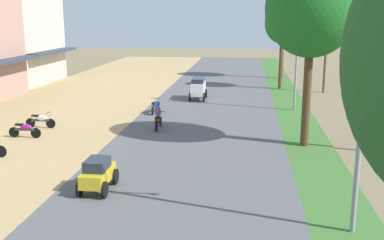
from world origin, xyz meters
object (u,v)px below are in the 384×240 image
median_tree_second (312,9)px  motorbike_ahead_fourth (155,106)px  streetlamp_near (364,91)px  car_hatchback_yellow (98,173)px  car_van_white (198,87)px  parked_motorbike_sixth (41,120)px  median_tree_third (282,23)px  median_tree_fourth (284,3)px  streetlamp_mid (297,49)px  utility_pole_far (327,38)px  motorbike_ahead_third (158,116)px  parked_motorbike_fifth (25,129)px

median_tree_second → motorbike_ahead_fourth: (-9.07, 6.74, -6.22)m
streetlamp_near → motorbike_ahead_fourth: bearing=120.1°
car_hatchback_yellow → car_van_white: bearing=84.9°
parked_motorbike_sixth → median_tree_third: (14.83, 16.52, 5.28)m
car_hatchback_yellow → motorbike_ahead_fourth: bearing=92.7°
median_tree_fourth → streetlamp_mid: size_ratio=1.34×
utility_pole_far → motorbike_ahead_third: utility_pole_far is taller
median_tree_third → car_van_white: (-6.67, -6.30, -4.81)m
median_tree_third → streetlamp_mid: 9.66m
streetlamp_mid → motorbike_ahead_fourth: (-9.42, -2.16, -3.71)m
streetlamp_near → streetlamp_mid: size_ratio=1.03×
median_tree_second → motorbike_ahead_fourth: 12.90m
median_tree_fourth → car_hatchback_yellow: median_tree_fourth is taller
median_tree_third → streetlamp_near: median_tree_third is taller
median_tree_fourth → utility_pole_far: size_ratio=1.10×
motorbike_ahead_fourth → median_tree_fourth: bearing=62.7°
median_tree_second → motorbike_ahead_third: (-7.97, 2.37, -5.94)m
car_van_white → motorbike_ahead_third: 9.85m
median_tree_third → utility_pole_far: (3.61, -1.41, -1.22)m
utility_pole_far → car_hatchback_yellow: 27.28m
parked_motorbike_fifth → motorbike_ahead_third: bearing=21.5°
parked_motorbike_sixth → streetlamp_mid: size_ratio=0.25×
parked_motorbike_fifth → utility_pole_far: 25.52m
median_tree_fourth → motorbike_ahead_third: 25.46m
median_tree_fourth → median_tree_third: bearing=-94.6°
median_tree_fourth → car_hatchback_yellow: size_ratio=4.87×
median_tree_second → car_van_white: bearing=118.9°
utility_pole_far → motorbike_ahead_fourth: utility_pole_far is taller
parked_motorbike_fifth → parked_motorbike_sixth: (-0.13, 2.21, 0.00)m
streetlamp_mid → utility_pole_far: (3.23, 8.12, 0.33)m
parked_motorbike_sixth → utility_pole_far: 24.18m
median_tree_fourth → motorbike_ahead_fourth: bearing=-117.3°
parked_motorbike_fifth → car_hatchback_yellow: car_hatchback_yellow is taller
streetlamp_mid → car_van_white: 8.41m
parked_motorbike_fifth → median_tree_third: size_ratio=0.24×
parked_motorbike_sixth → motorbike_ahead_third: bearing=3.8°
parked_motorbike_sixth → median_tree_third: 22.82m
median_tree_second → car_hatchback_yellow: median_tree_second is taller
median_tree_fourth → utility_pole_far: 9.41m
streetlamp_mid → median_tree_third: bearing=92.3°
streetlamp_near → streetlamp_mid: bearing=90.0°
utility_pole_far → car_van_white: 11.93m
parked_motorbike_fifth → streetlamp_mid: streetlamp_mid is taller
parked_motorbike_fifth → motorbike_ahead_fourth: bearing=51.2°
median_tree_fourth → car_hatchback_yellow: bearing=-105.4°
parked_motorbike_fifth → median_tree_second: (14.72, 0.30, 6.24)m
parked_motorbike_sixth → car_hatchback_yellow: size_ratio=0.90×
car_hatchback_yellow → median_tree_second: bearing=40.5°
car_hatchback_yellow → motorbike_ahead_fourth: size_ratio=1.11×
median_tree_second → motorbike_ahead_third: bearing=163.5°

